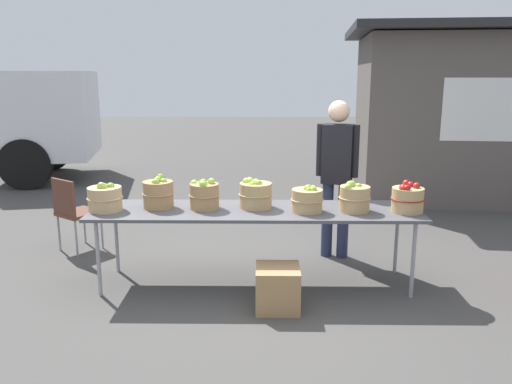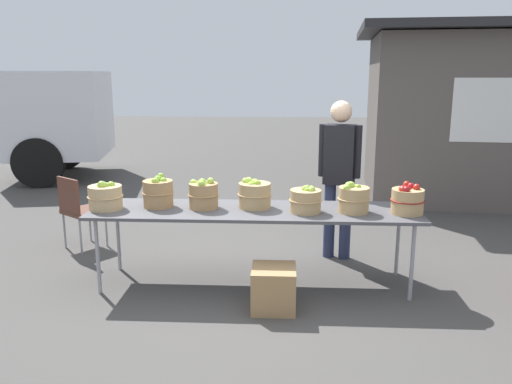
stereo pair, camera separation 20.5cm
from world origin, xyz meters
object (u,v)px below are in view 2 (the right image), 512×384
Objects in this scene: apple_basket_red_0 at (407,200)px; apple_basket_green_5 at (353,199)px; vendor_adult at (339,168)px; apple_basket_green_4 at (306,200)px; apple_basket_green_1 at (158,192)px; produce_crate at (274,288)px; apple_basket_green_0 at (105,196)px; market_table at (254,213)px; apple_basket_green_3 at (254,194)px; apple_basket_green_2 at (203,194)px; folding_chair at (78,207)px.

apple_basket_green_5 is at bearing 177.56° from apple_basket_red_0.
vendor_adult is at bearing 93.33° from apple_basket_green_5.
apple_basket_green_4 is at bearing -176.72° from apple_basket_green_5.
apple_basket_green_1 reaches higher than produce_crate.
apple_basket_green_1 is at bearing 152.02° from produce_crate.
apple_basket_green_0 is at bearing -167.28° from apple_basket_green_1.
apple_basket_green_1 is 1.01× the size of apple_basket_red_0.
apple_basket_red_0 is 0.82× the size of produce_crate.
vendor_adult reaches higher than market_table.
vendor_adult is at bearing 65.78° from apple_basket_green_4.
apple_basket_green_5 is at bearing 108.57° from vendor_adult.
apple_basket_green_3 is (-0.00, 0.07, 0.16)m from market_table.
apple_basket_red_0 reaches higher than market_table.
apple_basket_green_5 is at bearing -2.96° from apple_basket_green_2.
apple_basket_green_3 is 1.42m from apple_basket_red_0.
apple_basket_green_0 is at bearing 179.68° from apple_basket_red_0.
apple_basket_green_2 is 1.57m from vendor_adult.
produce_crate is (1.13, -0.60, -0.70)m from apple_basket_green_1.
apple_basket_green_3 is 1.14m from vendor_adult.
apple_basket_red_0 is (1.41, -0.14, -0.00)m from apple_basket_green_3.
folding_chair is 2.27× the size of produce_crate.
apple_basket_green_4 is 0.81× the size of produce_crate.
produce_crate is (2.29, -1.47, -0.32)m from folding_chair.
apple_basket_green_0 reaches higher than market_table.
apple_basket_green_5 is at bearing -3.14° from market_table.
apple_basket_green_5 is 0.49m from apple_basket_red_0.
apple_basket_green_2 is 0.34× the size of folding_chair.
folding_chair is (-0.68, 0.98, -0.36)m from apple_basket_green_0.
vendor_adult is at bearing 63.31° from produce_crate.
vendor_adult is (-0.54, 0.86, 0.14)m from apple_basket_red_0.
apple_basket_green_5 is 0.96× the size of apple_basket_red_0.
market_table is 9.32× the size of apple_basket_green_0.
apple_basket_green_2 is (0.92, 0.08, 0.01)m from apple_basket_green_0.
market_table is at bearing -86.21° from apple_basket_green_3.
apple_basket_red_0 is at bearing -3.04° from apple_basket_green_1.
apple_basket_green_5 is at bearing 0.13° from apple_basket_green_0.
apple_basket_green_4 is at bearing 81.02° from vendor_adult.
apple_basket_green_4 is at bearing -179.73° from apple_basket_red_0.
apple_basket_green_4 is (0.49, -0.15, -0.01)m from apple_basket_green_3.
vendor_adult is 1.71m from produce_crate.
apple_basket_green_5 is (0.92, -0.05, 0.16)m from market_table.
folding_chair is at bearing 164.16° from apple_basket_red_0.
apple_basket_red_0 is at bearing -0.32° from apple_basket_green_0.
apple_basket_green_3 is 0.95m from produce_crate.
produce_crate is (0.69, -0.57, -0.70)m from apple_basket_green_2.
apple_basket_green_5 reaches higher than apple_basket_green_0.
vendor_adult is 3.01m from folding_chair.
vendor_adult is (0.88, 0.72, 0.14)m from apple_basket_green_3.
folding_chair is 2.74m from produce_crate.
apple_basket_green_4 is (1.41, -0.13, -0.02)m from apple_basket_green_1.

